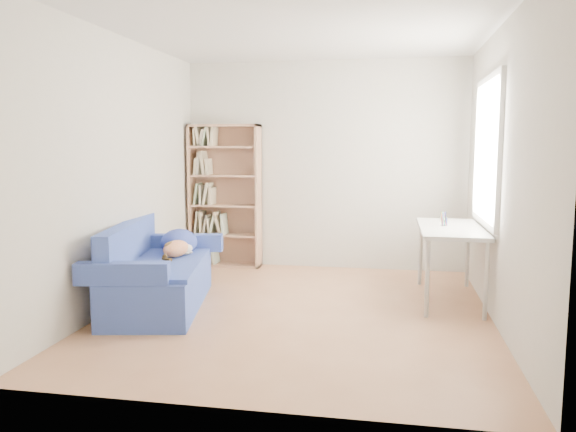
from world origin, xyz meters
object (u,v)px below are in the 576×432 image
(sofa, at_px, (158,274))
(bookshelf, at_px, (225,202))
(pen_cup, at_px, (444,220))
(desk, at_px, (451,233))

(sofa, bearing_deg, bookshelf, 75.48)
(bookshelf, height_order, pen_cup, bookshelf)
(pen_cup, bearing_deg, bookshelf, 157.08)
(desk, xyz_separation_m, pen_cup, (-0.06, 0.07, 0.12))
(sofa, xyz_separation_m, pen_cup, (2.74, 0.78, 0.49))
(sofa, height_order, pen_cup, pen_cup)
(desk, distance_m, pen_cup, 0.16)
(desk, relative_size, pen_cup, 9.04)
(sofa, bearing_deg, desk, 3.33)
(sofa, relative_size, pen_cup, 12.16)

